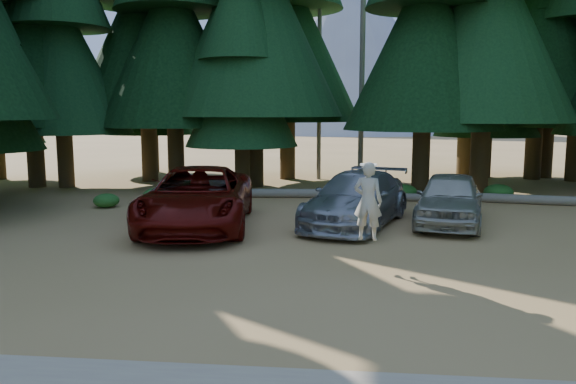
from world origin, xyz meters
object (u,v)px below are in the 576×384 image
object	(u,v)px
silver_minivan_center	(357,199)
red_pickup	(198,198)
log_right	(498,198)
log_mid	(404,197)
frisbee_player	(368,201)
log_left	(264,193)
silver_minivan_right	(450,199)

from	to	relation	value
silver_minivan_center	red_pickup	bearing A→B (deg)	-151.28
log_right	log_mid	bearing A→B (deg)	-169.59
frisbee_player	log_right	bearing A→B (deg)	-107.57
silver_minivan_center	log_mid	world-z (taller)	silver_minivan_center
red_pickup	log_left	bearing A→B (deg)	72.60
silver_minivan_right	log_right	size ratio (longest dim) A/B	0.86
frisbee_player	log_right	world-z (taller)	frisbee_player
log_left	log_right	world-z (taller)	log_left
log_left	log_mid	world-z (taller)	log_left
silver_minivan_right	frisbee_player	world-z (taller)	frisbee_player
log_mid	log_left	bearing A→B (deg)	174.56
log_right	red_pickup	bearing A→B (deg)	-140.18
silver_minivan_center	log_right	xyz separation A→B (m)	(5.21, 4.58, -0.60)
silver_minivan_center	log_mid	size ratio (longest dim) A/B	1.50
silver_minivan_right	red_pickup	bearing A→B (deg)	-157.82
silver_minivan_right	silver_minivan_center	bearing A→B (deg)	-159.88
red_pickup	log_right	world-z (taller)	red_pickup
red_pickup	log_left	distance (m)	5.93
red_pickup	log_right	bearing A→B (deg)	22.24
red_pickup	frisbee_player	distance (m)	5.93
log_mid	log_right	size ratio (longest dim) A/B	0.67
silver_minivan_center	log_mid	distance (m)	5.00
silver_minivan_center	frisbee_player	distance (m)	4.51
red_pickup	log_left	size ratio (longest dim) A/B	1.29
log_right	log_left	bearing A→B (deg)	-171.76
frisbee_player	log_right	xyz separation A→B (m)	(5.06, 9.04, -1.25)
frisbee_player	log_right	size ratio (longest dim) A/B	0.32
frisbee_player	log_mid	bearing A→B (deg)	-88.94
red_pickup	log_mid	world-z (taller)	red_pickup
log_right	silver_minivan_right	bearing A→B (deg)	-109.75
silver_minivan_right	log_left	size ratio (longest dim) A/B	0.94
silver_minivan_right	log_mid	world-z (taller)	silver_minivan_right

